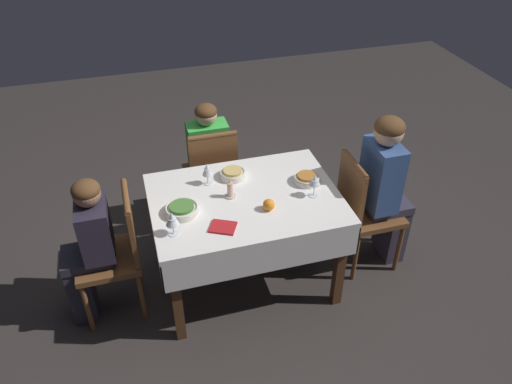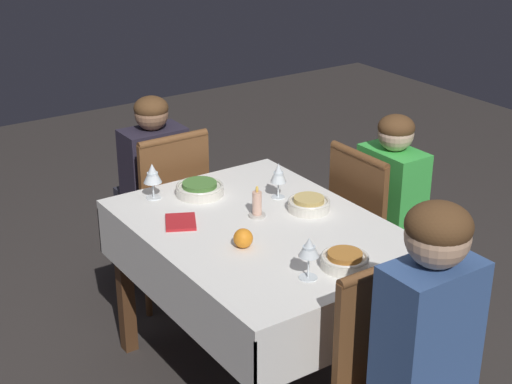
{
  "view_description": "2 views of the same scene",
  "coord_description": "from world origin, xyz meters",
  "px_view_note": "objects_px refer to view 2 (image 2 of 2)",
  "views": [
    {
      "loc": [
        -0.63,
        -2.44,
        2.61
      ],
      "look_at": [
        0.06,
        -0.05,
        0.79
      ],
      "focal_mm": 35.0,
      "sensor_mm": 36.0,
      "label": 1
    },
    {
      "loc": [
        2.27,
        -1.56,
        2.06
      ],
      "look_at": [
        -0.04,
        -0.01,
        0.86
      ],
      "focal_mm": 55.0,
      "sensor_mm": 36.0,
      "label": 2
    }
  ],
  "objects_px": {
    "bowl_east": "(345,260)",
    "bowl_west": "(200,189)",
    "wine_glass_north": "(278,174)",
    "napkin_red_folded": "(181,222)",
    "chair_west": "(166,207)",
    "person_adult_denim": "(437,366)",
    "chair_north": "(373,229)",
    "wine_glass_west": "(152,174)",
    "dining_table": "(263,249)",
    "person_child_dark": "(150,184)",
    "person_child_green": "(400,208)",
    "bowl_north": "(309,204)",
    "candle_centerpiece": "(257,206)",
    "wine_glass_east": "(309,249)",
    "orange_fruit": "(243,238)"
  },
  "relations": [
    {
      "from": "bowl_west",
      "to": "orange_fruit",
      "type": "relative_size",
      "value": 2.79
    },
    {
      "from": "chair_north",
      "to": "wine_glass_west",
      "type": "xyz_separation_m",
      "value": [
        -0.4,
        -0.9,
        0.34
      ]
    },
    {
      "from": "person_child_green",
      "to": "person_child_dark",
      "type": "xyz_separation_m",
      "value": [
        -0.9,
        -0.83,
        0.0
      ]
    },
    {
      "from": "wine_glass_east",
      "to": "candle_centerpiece",
      "type": "distance_m",
      "value": 0.53
    },
    {
      "from": "dining_table",
      "to": "person_child_dark",
      "type": "xyz_separation_m",
      "value": [
        -0.99,
        0.0,
        -0.06
      ]
    },
    {
      "from": "bowl_north",
      "to": "wine_glass_east",
      "type": "bearing_deg",
      "value": -37.78
    },
    {
      "from": "person_child_dark",
      "to": "person_child_green",
      "type": "bearing_deg",
      "value": 132.49
    },
    {
      "from": "dining_table",
      "to": "wine_glass_west",
      "type": "bearing_deg",
      "value": -154.96
    },
    {
      "from": "chair_north",
      "to": "wine_glass_east",
      "type": "xyz_separation_m",
      "value": [
        0.51,
        -0.77,
        0.34
      ]
    },
    {
      "from": "napkin_red_folded",
      "to": "person_child_green",
      "type": "bearing_deg",
      "value": 83.79
    },
    {
      "from": "dining_table",
      "to": "orange_fruit",
      "type": "distance_m",
      "value": 0.24
    },
    {
      "from": "wine_glass_north",
      "to": "orange_fruit",
      "type": "bearing_deg",
      "value": -51.2
    },
    {
      "from": "bowl_north",
      "to": "wine_glass_north",
      "type": "relative_size",
      "value": 1.12
    },
    {
      "from": "dining_table",
      "to": "wine_glass_north",
      "type": "relative_size",
      "value": 7.7
    },
    {
      "from": "wine_glass_east",
      "to": "person_adult_denim",
      "type": "bearing_deg",
      "value": 6.29
    },
    {
      "from": "person_child_dark",
      "to": "chair_north",
      "type": "bearing_deg",
      "value": 126.5
    },
    {
      "from": "candle_centerpiece",
      "to": "wine_glass_west",
      "type": "bearing_deg",
      "value": -146.9
    },
    {
      "from": "bowl_east",
      "to": "person_child_green",
      "type": "bearing_deg",
      "value": 123.61
    },
    {
      "from": "person_child_dark",
      "to": "wine_glass_east",
      "type": "bearing_deg",
      "value": 85.81
    },
    {
      "from": "candle_centerpiece",
      "to": "wine_glass_north",
      "type": "bearing_deg",
      "value": 120.51
    },
    {
      "from": "chair_west",
      "to": "person_adult_denim",
      "type": "height_order",
      "value": "person_adult_denim"
    },
    {
      "from": "dining_table",
      "to": "person_adult_denim",
      "type": "bearing_deg",
      "value": -2.4
    },
    {
      "from": "bowl_east",
      "to": "bowl_west",
      "type": "bearing_deg",
      "value": -173.29
    },
    {
      "from": "wine_glass_north",
      "to": "napkin_red_folded",
      "type": "bearing_deg",
      "value": -91.02
    },
    {
      "from": "dining_table",
      "to": "wine_glass_east",
      "type": "bearing_deg",
      "value": -13.51
    },
    {
      "from": "dining_table",
      "to": "napkin_red_folded",
      "type": "distance_m",
      "value": 0.34
    },
    {
      "from": "bowl_north",
      "to": "orange_fruit",
      "type": "xyz_separation_m",
      "value": [
        0.13,
        -0.4,
        0.01
      ]
    },
    {
      "from": "dining_table",
      "to": "napkin_red_folded",
      "type": "height_order",
      "value": "napkin_red_folded"
    },
    {
      "from": "wine_glass_west",
      "to": "orange_fruit",
      "type": "bearing_deg",
      "value": 6.4
    },
    {
      "from": "chair_north",
      "to": "candle_centerpiece",
      "type": "height_order",
      "value": "chair_north"
    },
    {
      "from": "person_child_green",
      "to": "wine_glass_west",
      "type": "xyz_separation_m",
      "value": [
        -0.4,
        -1.06,
        0.27
      ]
    },
    {
      "from": "person_child_dark",
      "to": "wine_glass_north",
      "type": "xyz_separation_m",
      "value": [
        0.79,
        0.21,
        0.27
      ]
    },
    {
      "from": "bowl_east",
      "to": "wine_glass_east",
      "type": "bearing_deg",
      "value": -93.17
    },
    {
      "from": "wine_glass_east",
      "to": "dining_table",
      "type": "bearing_deg",
      "value": 166.49
    },
    {
      "from": "chair_west",
      "to": "wine_glass_west",
      "type": "height_order",
      "value": "chair_west"
    },
    {
      "from": "bowl_west",
      "to": "orange_fruit",
      "type": "height_order",
      "value": "orange_fruit"
    },
    {
      "from": "dining_table",
      "to": "person_child_green",
      "type": "relative_size",
      "value": 1.17
    },
    {
      "from": "bowl_north",
      "to": "napkin_red_folded",
      "type": "height_order",
      "value": "bowl_north"
    },
    {
      "from": "chair_west",
      "to": "person_child_dark",
      "type": "height_order",
      "value": "person_child_dark"
    },
    {
      "from": "person_child_green",
      "to": "wine_glass_west",
      "type": "relative_size",
      "value": 6.6
    },
    {
      "from": "person_child_green",
      "to": "napkin_red_folded",
      "type": "height_order",
      "value": "person_child_green"
    },
    {
      "from": "person_child_dark",
      "to": "orange_fruit",
      "type": "bearing_deg",
      "value": 81.58
    },
    {
      "from": "chair_north",
      "to": "wine_glass_west",
      "type": "bearing_deg",
      "value": 65.93
    },
    {
      "from": "wine_glass_east",
      "to": "candle_centerpiece",
      "type": "bearing_deg",
      "value": 165.28
    },
    {
      "from": "person_child_dark",
      "to": "orange_fruit",
      "type": "distance_m",
      "value": 1.12
    },
    {
      "from": "person_adult_denim",
      "to": "candle_centerpiece",
      "type": "distance_m",
      "value": 1.07
    },
    {
      "from": "chair_north",
      "to": "dining_table",
      "type": "bearing_deg",
      "value": 97.15
    },
    {
      "from": "chair_north",
      "to": "person_adult_denim",
      "type": "relative_size",
      "value": 0.76
    },
    {
      "from": "person_child_dark",
      "to": "bowl_east",
      "type": "height_order",
      "value": "person_child_dark"
    },
    {
      "from": "chair_north",
      "to": "chair_west",
      "type": "bearing_deg",
      "value": 41.91
    }
  ]
}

